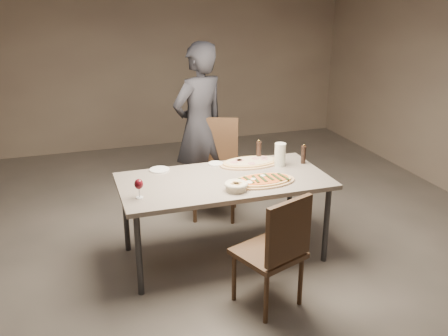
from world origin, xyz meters
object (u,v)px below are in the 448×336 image
object	(u,v)px
chair_far	(216,162)
pepper_mill_left	(303,154)
ham_pizza	(250,162)
chair_near	(277,247)
dining_table	(224,185)
zucchini_pizza	(262,181)
bread_basket	(236,186)
diner	(199,127)
carafe	(280,155)

from	to	relation	value
chair_far	pepper_mill_left	bearing A→B (deg)	150.10
ham_pizza	chair_near	size ratio (longest dim) A/B	0.63
dining_table	pepper_mill_left	size ratio (longest dim) A/B	9.56
zucchini_pizza	bread_basket	bearing A→B (deg)	-153.08
zucchini_pizza	pepper_mill_left	distance (m)	0.64
pepper_mill_left	chair_far	xyz separation A→B (m)	(-0.61, 0.78, -0.27)
chair_far	diner	world-z (taller)	diner
carafe	chair_far	world-z (taller)	chair_far
dining_table	chair_near	xyz separation A→B (m)	(0.12, -0.86, -0.17)
dining_table	diner	world-z (taller)	diner
ham_pizza	pepper_mill_left	xyz separation A→B (m)	(0.48, -0.14, 0.07)
pepper_mill_left	diner	size ratio (longest dim) A/B	0.10
diner	ham_pizza	bearing A→B (deg)	82.09
diner	chair_far	bearing A→B (deg)	94.77
zucchini_pizza	ham_pizza	bearing A→B (deg)	89.30
zucchini_pizza	chair_far	size ratio (longest dim) A/B	0.57
chair_near	chair_far	xyz separation A→B (m)	(0.09, 1.79, 0.05)
zucchini_pizza	pepper_mill_left	bearing A→B (deg)	38.21
dining_table	diner	bearing A→B (deg)	85.09
dining_table	chair_near	distance (m)	0.89
ham_pizza	bread_basket	distance (m)	0.65
carafe	diner	size ratio (longest dim) A/B	0.12
zucchini_pizza	dining_table	bearing A→B (deg)	154.95
chair_near	chair_far	distance (m)	1.79
zucchini_pizza	bread_basket	size ratio (longest dim) A/B	2.98
zucchini_pizza	chair_far	world-z (taller)	chair_far
carafe	chair_near	distance (m)	1.18
chair_near	diner	xyz separation A→B (m)	(-0.02, 2.00, 0.38)
zucchini_pizza	carafe	xyz separation A→B (m)	(0.31, 0.34, 0.09)
zucchini_pizza	diner	xyz separation A→B (m)	(-0.18, 1.32, 0.13)
ham_pizza	diner	distance (m)	0.90
ham_pizza	chair_near	xyz separation A→B (m)	(-0.23, -1.14, -0.24)
ham_pizza	chair_far	distance (m)	0.69
zucchini_pizza	ham_pizza	distance (m)	0.47
pepper_mill_left	carafe	size ratio (longest dim) A/B	0.88
zucchini_pizza	carafe	size ratio (longest dim) A/B	2.71
bread_basket	chair_near	distance (m)	0.66
chair_far	zucchini_pizza	bearing A→B (deg)	115.58
pepper_mill_left	chair_near	bearing A→B (deg)	-125.05
chair_near	diner	size ratio (longest dim) A/B	0.52
pepper_mill_left	chair_near	world-z (taller)	pepper_mill_left
pepper_mill_left	chair_near	xyz separation A→B (m)	(-0.71, -1.01, -0.32)
dining_table	bread_basket	bearing A→B (deg)	-87.20
chair_far	carafe	bearing A→B (deg)	138.44
chair_near	diner	distance (m)	2.04
zucchini_pizza	chair_far	bearing A→B (deg)	101.10
ham_pizza	bread_basket	size ratio (longest dim) A/B	3.04
pepper_mill_left	dining_table	bearing A→B (deg)	-170.22
bread_basket	ham_pizza	bearing A→B (deg)	58.84
diner	zucchini_pizza	bearing A→B (deg)	73.70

